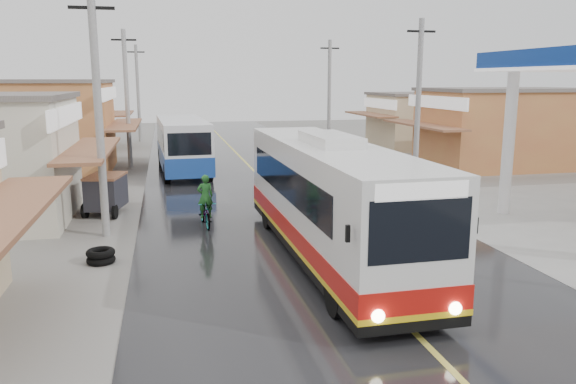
% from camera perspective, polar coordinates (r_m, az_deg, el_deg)
% --- Properties ---
extents(ground, '(120.00, 120.00, 0.00)m').
position_cam_1_polar(ground, '(12.47, 12.42, -13.57)').
color(ground, slate).
rests_on(ground, ground).
extents(road, '(12.00, 90.00, 0.02)m').
position_cam_1_polar(road, '(26.21, -1.31, -0.04)').
color(road, black).
rests_on(road, ground).
extents(centre_line, '(0.15, 90.00, 0.01)m').
position_cam_1_polar(centre_line, '(26.21, -1.31, -0.02)').
color(centre_line, '#D8CC4C').
rests_on(centre_line, road).
extents(utility_poles_left, '(1.60, 50.00, 8.00)m').
position_cam_1_polar(utility_poles_left, '(26.81, -16.58, -0.28)').
color(utility_poles_left, gray).
rests_on(utility_poles_left, ground).
extents(utility_poles_right, '(1.60, 36.00, 8.00)m').
position_cam_1_polar(utility_poles_right, '(28.37, 12.71, 0.54)').
color(utility_poles_right, gray).
rests_on(utility_poles_right, ground).
extents(coach_bus, '(2.80, 11.76, 3.66)m').
position_cam_1_polar(coach_bus, '(16.40, 4.13, -0.76)').
color(coach_bus, silver).
rests_on(coach_bus, road).
extents(second_bus, '(2.87, 9.14, 3.00)m').
position_cam_1_polar(second_bus, '(32.15, -10.67, 4.79)').
color(second_bus, silver).
rests_on(second_bus, road).
extents(cyclist, '(0.79, 1.83, 1.92)m').
position_cam_1_polar(cyclist, '(20.30, -8.40, -1.76)').
color(cyclist, black).
rests_on(cyclist, ground).
extents(tricycle_near, '(1.71, 2.26, 1.56)m').
position_cam_1_polar(tricycle_near, '(23.01, -18.03, 0.02)').
color(tricycle_near, '#26262D').
rests_on(tricycle_near, ground).
extents(tyre_stack, '(0.82, 0.82, 0.42)m').
position_cam_1_polar(tyre_stack, '(17.12, -18.49, -6.19)').
color(tyre_stack, black).
rests_on(tyre_stack, ground).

